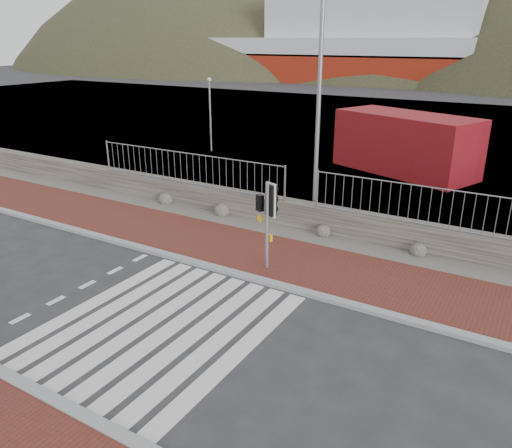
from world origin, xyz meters
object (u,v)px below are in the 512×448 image
Objects in this scene: streetlight at (324,85)px; traffic_signal_far at (266,208)px; ferry at (331,44)px; shipping_container at (405,143)px.

traffic_signal_far is at bearing -105.58° from streetlight.
ferry is at bearing -46.87° from traffic_signal_far.
ferry is at bearing 92.01° from streetlight.
shipping_container is at bearing -63.46° from ferry.
ferry is 57.28m from shipping_container.
shipping_container reaches higher than traffic_signal_far.
ferry is 7.44× the size of shipping_container.
streetlight is 9.27m from shipping_container.
traffic_signal_far is (25.27, -64.15, -3.51)m from ferry.
traffic_signal_far is at bearing -68.50° from ferry.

